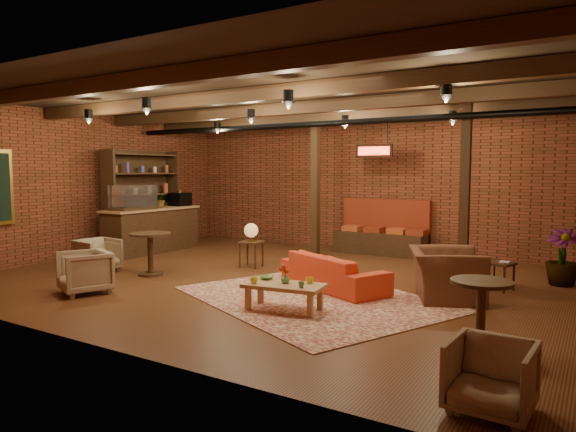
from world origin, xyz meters
The scene contains 27 objects.
floor centered at (0.00, 0.00, 0.00)m, with size 10.00×10.00×0.00m, color #361E0D.
ceiling centered at (0.00, 0.00, 3.20)m, with size 10.00×8.00×0.02m, color black.
wall_back centered at (0.00, 4.00, 1.60)m, with size 10.00×0.02×3.20m, color brown.
wall_front centered at (0.00, -4.00, 1.60)m, with size 10.00×0.02×3.20m, color brown.
wall_left centered at (-5.00, 0.00, 1.60)m, with size 0.02×8.00×3.20m, color brown.
ceiling_beams centered at (0.00, 0.00, 3.08)m, with size 9.80×6.40×0.22m, color black, non-canonical shape.
ceiling_pipe centered at (0.00, 1.60, 2.85)m, with size 0.12×0.12×9.60m, color black.
post_left centered at (-0.60, 2.60, 1.60)m, with size 0.16×0.16×3.20m, color black.
post_right centered at (2.80, 2.00, 1.60)m, with size 0.16×0.16×3.20m, color black.
service_counter centered at (-4.10, 1.00, 0.80)m, with size 0.80×2.50×1.60m, color black, non-canonical shape.
plant_counter centered at (-4.00, 1.20, 1.22)m, with size 0.35×0.39×0.30m, color #337F33.
shelving_hutch centered at (-4.50, 1.10, 1.20)m, with size 0.52×2.00×2.40m, color black, non-canonical shape.
banquette centered at (0.60, 3.55, 0.50)m, with size 2.10×0.70×1.00m, color maroon, non-canonical shape.
service_sign centered at (0.60, 3.10, 2.35)m, with size 0.86×0.06×0.30m, color red.
ceiling_spotlights centered at (0.00, 0.00, 2.86)m, with size 6.40×4.40×0.28m, color black, non-canonical shape.
rug centered at (1.29, -0.94, 0.01)m, with size 3.77×2.88×0.01m, color maroon.
sofa centered at (1.27, -0.21, 0.29)m, with size 1.95×0.76×0.57m, color red.
coffee_table centered at (1.26, -1.72, 0.33)m, with size 1.16×0.69×0.62m.
side_table_lamp centered at (-0.98, 0.64, 0.67)m, with size 0.48×0.48×0.88m.
round_table_left centered at (-2.11, -0.95, 0.53)m, with size 0.75×0.75×0.78m.
armchair_a centered at (-3.19, -1.26, 0.35)m, with size 0.68×0.64×0.70m, color beige.
armchair_b centered at (-1.94, -2.48, 0.37)m, with size 0.71×0.66×0.73m, color beige.
armchair_right centered at (2.99, 0.07, 0.50)m, with size 1.15×0.75×1.01m, color brown.
side_table_book centered at (3.56, 1.11, 0.42)m, with size 0.51×0.51×0.47m.
round_table_right centered at (3.87, -1.94, 0.50)m, with size 0.64×0.64×0.75m.
armchair_far centered at (4.23, -3.40, 0.32)m, with size 0.62×0.58×0.64m, color beige.
plant_tall centered at (4.40, 2.03, 1.43)m, with size 1.60×1.60×2.85m, color #4C7F4C.
Camera 1 is at (4.91, -7.57, 1.91)m, focal length 32.00 mm.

